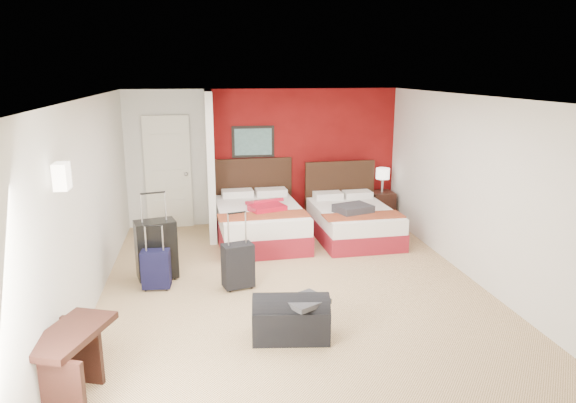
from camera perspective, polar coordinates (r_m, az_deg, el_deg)
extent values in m
plane|color=#D4B482|center=(7.06, 0.65, -9.49)|extent=(6.50, 6.50, 0.00)
cube|color=silver|center=(9.81, -2.65, 4.84)|extent=(5.00, 0.04, 2.50)
cube|color=silver|center=(6.70, -20.87, -0.43)|extent=(0.04, 6.50, 2.50)
cube|color=black|center=(9.69, -3.81, 6.50)|extent=(0.78, 0.03, 0.58)
cube|color=white|center=(5.11, -23.35, 2.53)|extent=(0.12, 0.20, 0.24)
cube|color=maroon|center=(9.91, 1.69, 4.93)|extent=(3.50, 0.04, 2.50)
cube|color=silver|center=(9.12, -8.43, 3.99)|extent=(0.12, 1.20, 2.50)
cube|color=silver|center=(9.76, -12.87, 3.10)|extent=(0.82, 0.06, 2.05)
cube|color=silver|center=(8.90, -3.13, -2.43)|extent=(1.49, 2.06, 0.60)
cube|color=white|center=(9.08, 7.10, -2.35)|extent=(1.32, 1.85, 0.54)
cube|color=red|center=(8.72, -2.43, -0.39)|extent=(0.77, 0.90, 0.10)
cube|color=#39383D|center=(8.69, 7.09, -0.80)|extent=(0.67, 0.60, 0.13)
cube|color=black|center=(10.14, 10.09, -0.58)|extent=(0.44, 0.44, 0.59)
cylinder|color=silver|center=(10.03, 10.21, 2.30)|extent=(0.27, 0.27, 0.45)
cube|color=black|center=(7.48, -14.10, -5.25)|extent=(0.60, 0.46, 0.80)
cube|color=black|center=(7.01, -5.45, -7.13)|extent=(0.44, 0.34, 0.58)
cube|color=black|center=(7.19, -14.12, -7.32)|extent=(0.38, 0.25, 0.50)
cube|color=black|center=(5.79, 0.32, -12.76)|extent=(0.87, 0.54, 0.42)
cube|color=#36363B|center=(5.67, 1.93, -10.74)|extent=(0.54, 0.52, 0.06)
cube|color=black|center=(5.03, -22.27, -16.43)|extent=(0.70, 0.94, 0.70)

